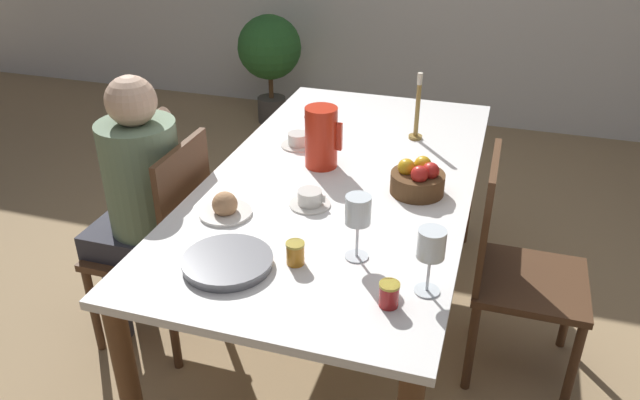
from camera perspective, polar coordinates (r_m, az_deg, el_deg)
ground_plane at (r=2.86m, az=1.76°, el=-11.69°), size 20.00×20.00×0.00m
dining_table at (r=2.47m, az=1.99°, el=0.25°), size 1.00×1.93×0.77m
chair_person_side at (r=2.63m, az=-14.08°, el=-3.61°), size 0.42×0.42×0.92m
chair_opposite at (r=2.51m, az=17.23°, el=-5.78°), size 0.42×0.42×0.92m
person_seated at (r=2.57m, az=-16.29°, el=0.70°), size 0.39×0.41×1.17m
red_pitcher at (r=2.47m, az=0.11°, el=5.78°), size 0.15×0.13×0.25m
wine_glass_water at (r=1.75m, az=10.13°, el=-4.22°), size 0.08×0.08×0.21m
wine_glass_juice at (r=1.87m, az=3.49°, el=-1.23°), size 0.08×0.08×0.21m
teacup_near_person at (r=2.22m, az=-0.93°, el=0.08°), size 0.15×0.15×0.06m
teacup_across at (r=2.69m, az=-2.00°, el=5.45°), size 0.15×0.15×0.06m
serving_tray at (r=1.92m, az=-8.45°, el=-5.62°), size 0.28×0.28×0.03m
bread_plate at (r=2.18m, az=-8.67°, el=-0.67°), size 0.18×0.18×0.09m
jam_jar_amber at (r=1.90m, az=-2.27°, el=-4.79°), size 0.06×0.06×0.07m
jam_jar_red at (r=1.75m, az=6.33°, el=-8.49°), size 0.06×0.06×0.07m
fruit_bowl at (r=2.32m, az=8.95°, el=1.86°), size 0.20×0.20×0.13m
candlestick_tall at (r=2.76m, az=8.87°, el=7.77°), size 0.06×0.06×0.30m
potted_plant at (r=4.86m, az=-4.63°, el=13.30°), size 0.48×0.48×0.83m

